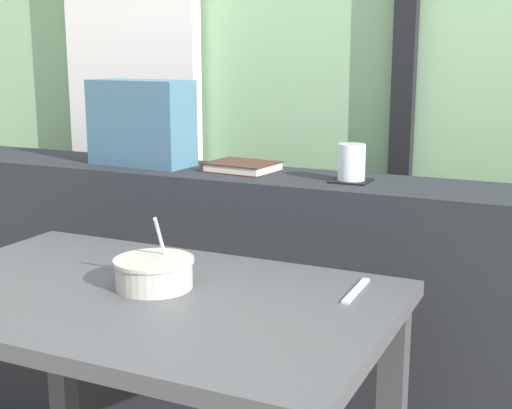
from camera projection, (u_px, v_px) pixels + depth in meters
The scene contains 10 objects.
curtain_left_panel at pixel (131, 45), 2.62m from camera, with size 0.56×0.06×2.50m, color white.
window_divider_post at pixel (406, 28), 2.22m from camera, with size 0.07×0.05×2.60m, color black.
dark_console_ledge at pixel (285, 323), 2.08m from camera, with size 2.80×0.30×0.88m, color #23262B.
breakfast_table at pixel (143, 343), 1.55m from camera, with size 1.08×0.67×0.72m.
coaster_square at pixel (351, 181), 1.90m from camera, with size 0.10×0.10×0.01m, color black.
juice_glass at pixel (351, 163), 1.89m from camera, with size 0.07×0.07×0.10m.
closed_book at pixel (242, 167), 2.07m from camera, with size 0.21×0.17×0.03m.
throw_pillow at pixel (141, 123), 2.16m from camera, with size 0.32×0.14×0.26m, color #426B84.
soup_bowl at pixel (154, 273), 1.55m from camera, with size 0.18×0.18×0.16m.
fork_utensil at pixel (356, 291), 1.52m from camera, with size 0.02×0.17×0.01m, color silver.
Camera 1 is at (0.76, -1.26, 1.22)m, focal length 49.48 mm.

